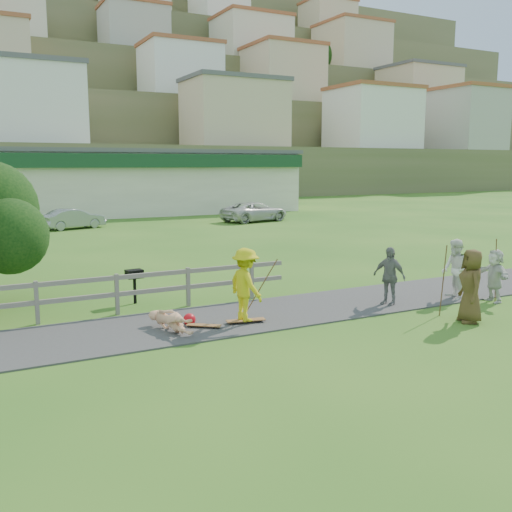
# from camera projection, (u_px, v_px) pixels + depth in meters

# --- Properties ---
(ground) EXTENTS (260.00, 260.00, 0.00)m
(ground) POSITION_uv_depth(u_px,v_px,m) (239.00, 337.00, 13.18)
(ground) COLOR #2B611B
(ground) RESTS_ON ground
(path) EXTENTS (34.00, 3.00, 0.04)m
(path) POSITION_uv_depth(u_px,v_px,m) (214.00, 321.00, 14.49)
(path) COLOR #353538
(path) RESTS_ON ground
(fence) EXTENTS (15.05, 0.10, 1.10)m
(fence) POSITION_uv_depth(u_px,v_px,m) (9.00, 299.00, 13.86)
(fence) COLOR slate
(fence) RESTS_ON ground
(strip_mall) EXTENTS (32.50, 10.75, 5.10)m
(strip_mall) POSITION_uv_depth(u_px,v_px,m) (94.00, 182.00, 45.22)
(strip_mall) COLOR beige
(strip_mall) RESTS_ON ground
(skater_rider) EXTENTS (0.83, 1.26, 1.83)m
(skater_rider) POSITION_uv_depth(u_px,v_px,m) (246.00, 289.00, 14.10)
(skater_rider) COLOR gold
(skater_rider) RESTS_ON ground
(skater_fallen) EXTENTS (1.57, 0.75, 0.56)m
(skater_fallen) POSITION_uv_depth(u_px,v_px,m) (171.00, 321.00, 13.52)
(skater_fallen) COLOR tan
(skater_fallen) RESTS_ON ground
(spectator_a) EXTENTS (0.97, 1.07, 1.80)m
(spectator_a) POSITION_uv_depth(u_px,v_px,m) (455.00, 270.00, 16.69)
(spectator_a) COLOR white
(spectator_a) RESTS_ON ground
(spectator_b) EXTENTS (0.73, 1.06, 1.68)m
(spectator_b) POSITION_uv_depth(u_px,v_px,m) (389.00, 276.00, 16.02)
(spectator_b) COLOR slate
(spectator_b) RESTS_ON ground
(spectator_c) EXTENTS (0.95, 1.08, 1.87)m
(spectator_c) POSITION_uv_depth(u_px,v_px,m) (471.00, 286.00, 14.29)
(spectator_c) COLOR #4D3B1F
(spectator_c) RESTS_ON ground
(spectator_d) EXTENTS (0.77, 1.51, 1.55)m
(spectator_d) POSITION_uv_depth(u_px,v_px,m) (494.00, 276.00, 16.44)
(spectator_d) COLOR silver
(spectator_d) RESTS_ON ground
(car_silver) EXTENTS (4.01, 2.40, 1.25)m
(car_silver) POSITION_uv_depth(u_px,v_px,m) (73.00, 219.00, 35.11)
(car_silver) COLOR gray
(car_silver) RESTS_ON ground
(car_white) EXTENTS (5.26, 3.28, 1.36)m
(car_white) POSITION_uv_depth(u_px,v_px,m) (255.00, 212.00, 39.62)
(car_white) COLOR silver
(car_white) RESTS_ON ground
(bbq) EXTENTS (0.49, 0.39, 0.98)m
(bbq) POSITION_uv_depth(u_px,v_px,m) (135.00, 287.00, 16.30)
(bbq) COLOR black
(bbq) RESTS_ON ground
(longboard_rider) EXTENTS (1.01, 0.42, 0.11)m
(longboard_rider) POSITION_uv_depth(u_px,v_px,m) (246.00, 322.00, 14.24)
(longboard_rider) COLOR brown
(longboard_rider) RESTS_ON ground
(longboard_fallen) EXTENTS (0.79, 0.67, 0.09)m
(longboard_fallen) POSITION_uv_depth(u_px,v_px,m) (204.00, 327.00, 13.83)
(longboard_fallen) COLOR brown
(longboard_fallen) RESTS_ON ground
(helmet) EXTENTS (0.31, 0.31, 0.31)m
(helmet) POSITION_uv_depth(u_px,v_px,m) (189.00, 319.00, 14.12)
(helmet) COLOR #B90C17
(helmet) RESTS_ON ground
(pole_rider) EXTENTS (0.03, 0.03, 1.83)m
(pole_rider) POSITION_uv_depth(u_px,v_px,m) (260.00, 283.00, 14.72)
(pole_rider) COLOR brown
(pole_rider) RESTS_ON ground
(pole_spec_left) EXTENTS (0.03, 0.03, 1.88)m
(pole_spec_left) POSITION_uv_depth(u_px,v_px,m) (443.00, 281.00, 14.94)
(pole_spec_left) COLOR brown
(pole_spec_left) RESTS_ON ground
(pole_spec_right) EXTENTS (0.03, 0.03, 1.86)m
(pole_spec_right) POSITION_uv_depth(u_px,v_px,m) (496.00, 271.00, 16.37)
(pole_spec_right) COLOR brown
(pole_spec_right) RESTS_ON ground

